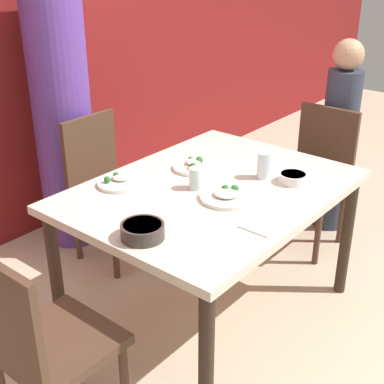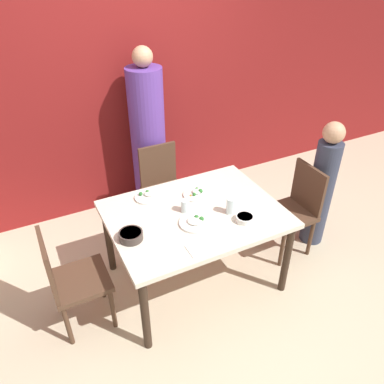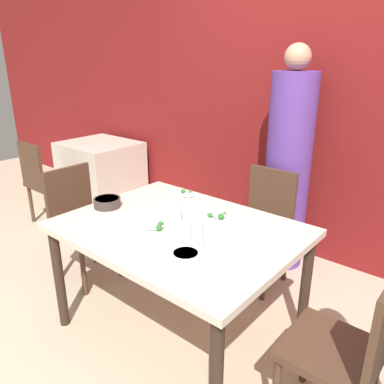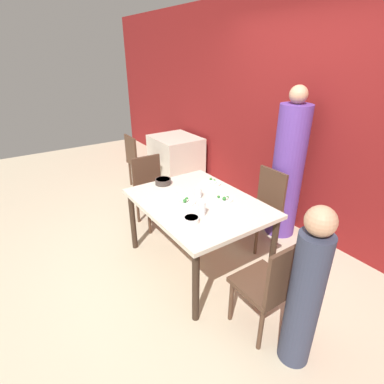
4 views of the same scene
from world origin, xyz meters
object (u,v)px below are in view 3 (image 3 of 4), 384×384
object	(u,v)px
bowl_curry	(107,202)
glass_water_tall	(176,213)
chair_adult_spot	(262,223)
person_adult	(287,170)
chair_child_spot	(348,348)
plate_rice_adult	(155,228)

from	to	relation	value
bowl_curry	glass_water_tall	distance (m)	0.50
chair_adult_spot	glass_water_tall	distance (m)	0.86
chair_adult_spot	person_adult	world-z (taller)	person_adult
chair_child_spot	glass_water_tall	distance (m)	1.11
bowl_curry	chair_child_spot	bearing A→B (deg)	1.37
bowl_curry	glass_water_tall	bearing A→B (deg)	14.52
chair_adult_spot	person_adult	bearing A→B (deg)	90.00
chair_child_spot	bowl_curry	size ratio (longest dim) A/B	5.02
chair_child_spot	person_adult	distance (m)	1.58
glass_water_tall	chair_adult_spot	bearing A→B (deg)	80.08
plate_rice_adult	person_adult	bearing A→B (deg)	84.08
plate_rice_adult	glass_water_tall	xyz separation A→B (m)	(-0.00, 0.18, 0.04)
person_adult	chair_child_spot	bearing A→B (deg)	-52.97
person_adult	plate_rice_adult	bearing A→B (deg)	-95.92
person_adult	glass_water_tall	distance (m)	1.15
chair_adult_spot	glass_water_tall	size ratio (longest dim) A/B	8.37
chair_child_spot	glass_water_tall	size ratio (longest dim) A/B	8.37
chair_adult_spot	person_adult	size ratio (longest dim) A/B	0.50
bowl_curry	chair_adult_spot	bearing A→B (deg)	55.82
chair_adult_spot	glass_water_tall	bearing A→B (deg)	-99.92
chair_adult_spot	glass_water_tall	world-z (taller)	chair_adult_spot
bowl_curry	plate_rice_adult	distance (m)	0.49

